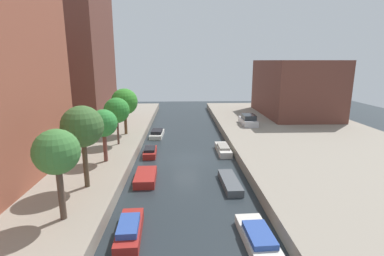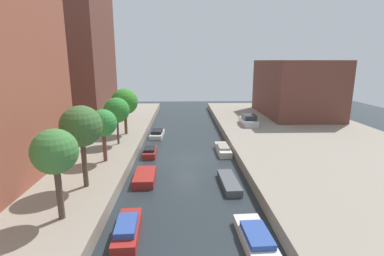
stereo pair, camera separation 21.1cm
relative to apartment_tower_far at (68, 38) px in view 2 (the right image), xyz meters
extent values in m
plane|color=#232B30|center=(16.00, -14.32, -12.76)|extent=(84.00, 84.00, 0.00)
cube|color=gray|center=(1.00, -14.32, -12.26)|extent=(20.00, 64.00, 1.00)
cube|color=gray|center=(31.00, -14.32, -12.26)|extent=(20.00, 64.00, 1.00)
cube|color=brown|center=(0.00, 0.00, 0.00)|extent=(10.00, 12.15, 23.51)
cube|color=brown|center=(34.00, 4.19, -7.38)|extent=(10.00, 15.65, 8.76)
cylinder|color=#4C3B30|center=(8.85, -27.18, -10.21)|extent=(0.35, 0.35, 3.09)
sphere|color=#3D7937|center=(8.85, -27.18, -7.80)|extent=(2.47, 2.47, 2.47)
cylinder|color=#4D3D2C|center=(8.85, -22.91, -10.07)|extent=(0.35, 0.35, 3.38)
sphere|color=#3C6430|center=(8.85, -22.91, -7.39)|extent=(2.84, 2.84, 2.84)
cylinder|color=brown|center=(8.85, -17.61, -10.45)|extent=(0.34, 0.34, 2.62)
sphere|color=#308A39|center=(8.85, -17.61, -8.30)|extent=(2.38, 2.38, 2.38)
cylinder|color=brown|center=(8.85, -12.22, -10.40)|extent=(0.22, 0.22, 2.72)
sphere|color=#2D822E|center=(8.85, -12.22, -8.11)|extent=(2.66, 2.66, 2.66)
cylinder|color=brown|center=(8.85, -7.85, -10.33)|extent=(0.35, 0.35, 2.86)
sphere|color=#338729|center=(8.85, -7.85, -7.81)|extent=(3.12, 3.12, 3.12)
cube|color=#B7B7BC|center=(24.88, -3.23, -11.34)|extent=(1.91, 4.38, 0.83)
cube|color=#1E2328|center=(24.88, -3.55, -10.61)|extent=(1.66, 2.42, 0.62)
cube|color=maroon|center=(12.57, -27.55, -12.43)|extent=(1.49, 4.06, 0.66)
cube|color=#2D4C9E|center=(12.57, -27.81, -11.92)|extent=(1.20, 2.25, 0.35)
cube|color=maroon|center=(12.57, -19.83, -12.42)|extent=(1.73, 3.58, 0.67)
cube|color=maroon|center=(12.26, -13.17, -12.45)|extent=(1.35, 3.31, 0.61)
cube|color=black|center=(12.26, -13.36, -12.01)|extent=(1.12, 1.83, 0.27)
cube|color=beige|center=(12.38, -5.40, -12.50)|extent=(1.73, 4.11, 0.52)
cube|color=black|center=(12.38, -5.55, -12.04)|extent=(1.41, 2.29, 0.38)
cube|color=beige|center=(19.63, -28.50, -12.48)|extent=(1.73, 4.43, 0.56)
cube|color=#2D4C9E|center=(19.63, -28.73, -12.04)|extent=(1.40, 2.46, 0.31)
cube|color=#4C5156|center=(19.38, -20.98, -12.48)|extent=(1.39, 4.37, 0.55)
cube|color=beige|center=(20.06, -12.56, -12.44)|extent=(1.35, 4.29, 0.64)
cube|color=gray|center=(20.06, -12.69, -12.01)|extent=(1.12, 2.37, 0.22)
camera|label=1|loc=(15.51, -42.18, -3.05)|focal=27.00mm
camera|label=2|loc=(15.72, -42.19, -3.05)|focal=27.00mm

